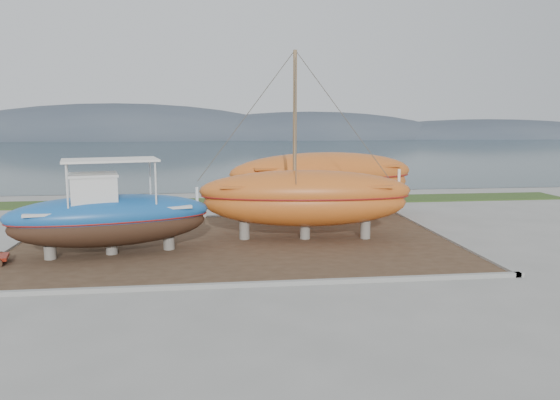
{
  "coord_description": "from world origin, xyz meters",
  "views": [
    {
      "loc": [
        -0.96,
        -18.63,
        5.25
      ],
      "look_at": [
        1.86,
        4.0,
        1.82
      ],
      "focal_mm": 35.0,
      "sensor_mm": 36.0,
      "label": 1
    }
  ],
  "objects": [
    {
      "name": "orange_bare_hull",
      "position": [
        4.87,
        9.6,
        1.72
      ],
      "size": [
        10.47,
        4.61,
        3.32
      ],
      "primitive_type": null,
      "rotation": [
        0.0,
        0.0,
        0.16
      ],
      "color": "#BF591D",
      "rests_on": "dirt_patch"
    },
    {
      "name": "curb_frame",
      "position": [
        0.0,
        4.0,
        0.07
      ],
      "size": [
        18.6,
        12.6,
        0.15
      ],
      "primitive_type": null,
      "color": "gray",
      "rests_on": "ground"
    },
    {
      "name": "blue_caique",
      "position": [
        -4.87,
        2.52,
        1.89
      ],
      "size": [
        7.94,
        4.05,
        3.66
      ],
      "primitive_type": null,
      "rotation": [
        0.0,
        0.0,
        0.23
      ],
      "color": "#1A58A3",
      "rests_on": "dirt_patch"
    },
    {
      "name": "white_dinghy",
      "position": [
        -6.86,
        4.84,
        0.61
      ],
      "size": [
        3.87,
        2.06,
        1.1
      ],
      "primitive_type": null,
      "rotation": [
        0.0,
        0.0,
        -0.19
      ],
      "color": "silver",
      "rests_on": "dirt_patch"
    },
    {
      "name": "sea",
      "position": [
        0.0,
        70.0,
        0.0
      ],
      "size": [
        260.0,
        100.0,
        0.04
      ],
      "primitive_type": null,
      "color": "#1C3339",
      "rests_on": "ground"
    },
    {
      "name": "mountain_ridge",
      "position": [
        0.0,
        125.0,
        0.0
      ],
      "size": [
        200.0,
        36.0,
        20.0
      ],
      "primitive_type": null,
      "color": "#333D49",
      "rests_on": "ground"
    },
    {
      "name": "grass_strip",
      "position": [
        0.0,
        15.5,
        0.04
      ],
      "size": [
        44.0,
        3.0,
        0.08
      ],
      "primitive_type": "cube",
      "color": "#284219",
      "rests_on": "ground"
    },
    {
      "name": "ground",
      "position": [
        0.0,
        0.0,
        0.0
      ],
      "size": [
        140.0,
        140.0,
        0.0
      ],
      "primitive_type": "plane",
      "color": "gray",
      "rests_on": "ground"
    },
    {
      "name": "dirt_patch",
      "position": [
        0.0,
        4.0,
        0.03
      ],
      "size": [
        18.0,
        12.0,
        0.06
      ],
      "primitive_type": "cube",
      "color": "#422D1E",
      "rests_on": "ground"
    },
    {
      "name": "orange_sailboat",
      "position": [
        2.99,
        4.27,
        4.05
      ],
      "size": [
        9.34,
        3.6,
        7.99
      ],
      "primitive_type": null,
      "rotation": [
        0.0,
        0.0,
        -0.1
      ],
      "color": "#BF591D",
      "rests_on": "dirt_patch"
    }
  ]
}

